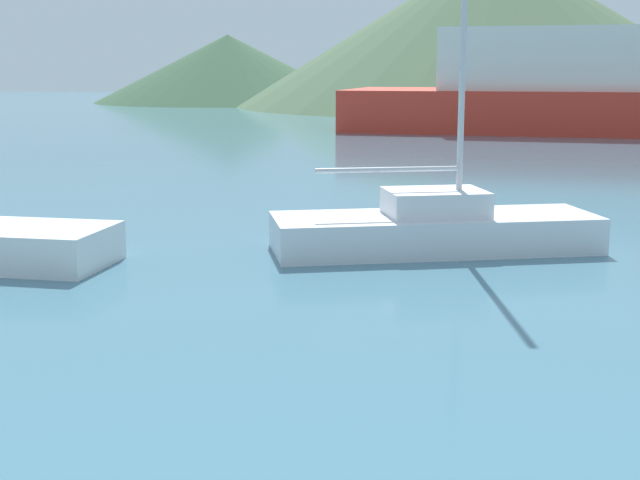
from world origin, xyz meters
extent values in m
cube|color=silver|center=(0.07, 19.51, 0.35)|extent=(6.53, 4.40, 0.70)
cube|color=silver|center=(0.07, 19.51, 0.94)|extent=(2.29, 2.06, 0.49)
cylinder|color=#BCBCC1|center=(0.50, 19.70, 4.40)|extent=(0.12, 0.12, 7.40)
cylinder|color=#BCBCC1|center=(-0.78, 19.13, 1.60)|extent=(2.60, 1.23, 0.10)
cone|color=#38563D|center=(-30.77, 89.45, 3.39)|extent=(27.10, 27.10, 6.77)
cone|color=#4C6647|center=(-3.69, 86.50, 7.18)|extent=(47.34, 47.34, 14.35)
camera|label=1|loc=(2.34, 2.54, 3.51)|focal=50.00mm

